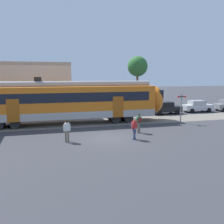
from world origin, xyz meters
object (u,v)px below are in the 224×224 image
(parked_car_black, at_px, (165,108))
(crossing_signal, at_px, (181,104))
(pedestrian_red, at_px, (134,127))
(parked_car_silver, at_px, (197,106))
(pedestrian_green, at_px, (139,122))
(pedestrian_white, at_px, (67,129))

(parked_car_black, distance_m, crossing_signal, 6.55)
(pedestrian_red, relative_size, parked_car_silver, 0.41)
(pedestrian_red, distance_m, pedestrian_green, 2.36)
(pedestrian_green, xyz_separation_m, parked_car_silver, (12.27, 9.69, -0.21))
(parked_car_silver, bearing_deg, crossing_signal, -133.93)
(pedestrian_white, distance_m, crossing_signal, 12.87)
(pedestrian_green, bearing_deg, parked_car_black, 51.66)
(parked_car_black, height_order, parked_car_silver, same)
(pedestrian_green, relative_size, parked_car_black, 0.41)
(pedestrian_white, distance_m, pedestrian_green, 6.42)
(pedestrian_white, distance_m, parked_car_silver, 21.60)
(pedestrian_white, relative_size, pedestrian_green, 1.00)
(pedestrian_red, bearing_deg, pedestrian_green, 59.23)
(pedestrian_green, bearing_deg, pedestrian_white, -167.60)
(pedestrian_green, distance_m, parked_car_silver, 15.64)
(pedestrian_red, bearing_deg, pedestrian_white, 172.70)
(parked_car_silver, bearing_deg, pedestrian_white, -149.17)
(pedestrian_white, distance_m, parked_car_black, 17.22)
(pedestrian_green, height_order, parked_car_silver, pedestrian_green)
(parked_car_black, bearing_deg, pedestrian_white, -142.00)
(parked_car_silver, relative_size, crossing_signal, 1.35)
(pedestrian_green, relative_size, parked_car_silver, 0.41)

